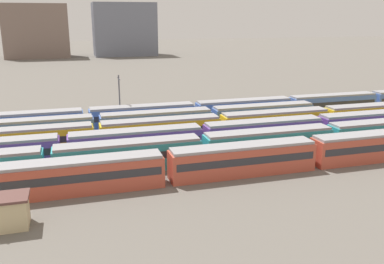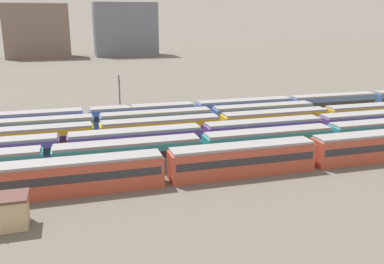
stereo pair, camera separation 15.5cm
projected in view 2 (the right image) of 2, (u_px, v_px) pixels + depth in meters
name	position (u px, v px, depth m)	size (l,w,h in m)	color
ground_plane	(67.00, 156.00, 57.05)	(600.00, 600.00, 0.00)	#666059
train_track_0	(312.00, 152.00, 52.53)	(74.70, 3.06, 3.75)	#BC4C38
train_track_1	(268.00, 143.00, 56.41)	(93.60, 3.06, 3.75)	teal
train_track_2	(264.00, 132.00, 61.69)	(93.60, 3.06, 3.75)	#6B429E
train_track_3	(275.00, 122.00, 67.73)	(93.60, 3.06, 3.75)	yellow
train_track_4	(157.00, 122.00, 67.56)	(55.80, 3.06, 3.75)	#4C70BC
train_track_5	(290.00, 106.00, 79.63)	(112.50, 3.06, 3.75)	#4C70BC
catenary_pole_1	(120.00, 97.00, 72.84)	(0.24, 3.20, 8.72)	#4C4C51
signal_hut	(9.00, 211.00, 37.36)	(3.60, 3.00, 3.04)	#C6B284
distant_building_1	(38.00, 31.00, 193.39)	(28.47, 17.88, 24.31)	#7A665B
distant_building_2	(125.00, 29.00, 204.16)	(29.77, 17.56, 25.14)	slate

